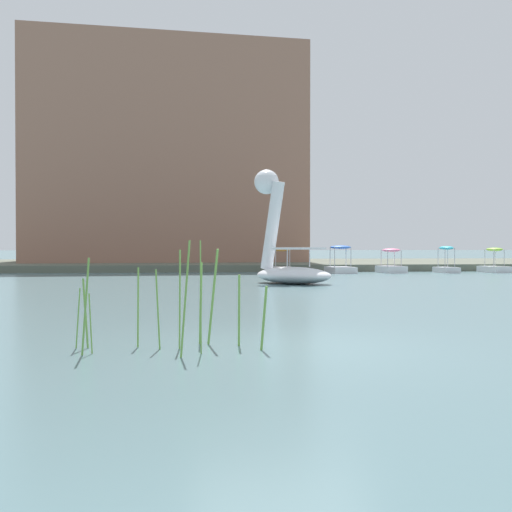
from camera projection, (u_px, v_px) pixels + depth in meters
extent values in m
plane|color=slate|center=(282.00, 347.00, 9.29)|extent=(510.14, 510.14, 0.00)
cube|color=#5B6051|center=(202.00, 264.00, 45.29)|extent=(145.93, 18.19, 0.41)
ellipsoid|color=white|center=(293.00, 275.00, 25.15)|extent=(3.65, 3.81, 0.65)
cylinder|color=white|center=(273.00, 226.00, 25.86)|extent=(1.09, 1.17, 3.51)
sphere|color=white|center=(266.00, 182.00, 26.05)|extent=(1.38, 1.38, 0.98)
cone|color=yellow|center=(259.00, 183.00, 26.32)|extent=(0.79, 0.80, 0.54)
cube|color=white|center=(299.00, 248.00, 24.96)|extent=(2.10, 2.10, 0.08)
cylinder|color=silver|center=(310.00, 258.00, 25.45)|extent=(0.04, 0.04, 0.71)
cylinder|color=silver|center=(287.00, 258.00, 24.47)|extent=(0.04, 0.04, 0.71)
cube|color=white|center=(281.00, 270.00, 35.03)|extent=(1.16, 1.92, 0.35)
ellipsoid|color=orange|center=(281.00, 249.00, 35.01)|extent=(0.95, 1.23, 0.20)
cylinder|color=#B7B7BF|center=(273.00, 258.00, 35.47)|extent=(0.04, 0.04, 0.93)
cylinder|color=#B7B7BF|center=(287.00, 258.00, 35.55)|extent=(0.04, 0.04, 0.93)
cylinder|color=#B7B7BF|center=(276.00, 258.00, 34.49)|extent=(0.04, 0.04, 0.93)
cylinder|color=#B7B7BF|center=(290.00, 258.00, 34.58)|extent=(0.04, 0.04, 0.93)
cube|color=white|center=(340.00, 270.00, 35.36)|extent=(1.39, 2.12, 0.33)
ellipsoid|color=blue|center=(340.00, 247.00, 35.35)|extent=(1.21, 1.10, 0.20)
cylinder|color=#B7B7BF|center=(330.00, 257.00, 35.67)|extent=(0.04, 0.04, 1.06)
cylinder|color=#B7B7BF|center=(346.00, 257.00, 35.84)|extent=(0.04, 0.04, 1.06)
cylinder|color=#B7B7BF|center=(335.00, 257.00, 34.87)|extent=(0.04, 0.04, 1.06)
cylinder|color=#B7B7BF|center=(351.00, 257.00, 35.04)|extent=(0.04, 0.04, 1.06)
cube|color=white|center=(391.00, 269.00, 35.99)|extent=(1.31, 1.98, 0.37)
ellipsoid|color=pink|center=(391.00, 250.00, 35.98)|extent=(1.10, 1.18, 0.20)
cylinder|color=#B7B7BF|center=(381.00, 258.00, 36.32)|extent=(0.04, 0.04, 0.87)
cylinder|color=#B7B7BF|center=(394.00, 258.00, 36.49)|extent=(0.04, 0.04, 0.87)
cylinder|color=#B7B7BF|center=(388.00, 258.00, 35.47)|extent=(0.04, 0.04, 0.87)
cylinder|color=#B7B7BF|center=(401.00, 258.00, 35.65)|extent=(0.04, 0.04, 0.87)
cube|color=white|center=(446.00, 270.00, 36.06)|extent=(0.94, 1.76, 0.30)
ellipsoid|color=#2DB7D1|center=(446.00, 248.00, 36.05)|extent=(0.74, 1.13, 0.20)
cylinder|color=#B7B7BF|center=(438.00, 257.00, 36.45)|extent=(0.04, 0.04, 1.06)
cylinder|color=#B7B7BF|center=(448.00, 257.00, 36.53)|extent=(0.04, 0.04, 1.06)
cylinder|color=#B7B7BF|center=(445.00, 258.00, 35.58)|extent=(0.04, 0.04, 1.06)
cylinder|color=#B7B7BF|center=(455.00, 258.00, 35.66)|extent=(0.04, 0.04, 1.06)
cube|color=white|center=(494.00, 269.00, 36.35)|extent=(1.25, 2.04, 0.34)
ellipsoid|color=#8CCC38|center=(494.00, 249.00, 36.34)|extent=(0.92, 1.16, 0.20)
cylinder|color=#B7B7BF|center=(485.00, 258.00, 36.69)|extent=(0.04, 0.04, 0.94)
cylinder|color=#B7B7BF|center=(495.00, 258.00, 36.83)|extent=(0.04, 0.04, 0.94)
cylinder|color=#B7B7BF|center=(494.00, 258.00, 35.85)|extent=(0.04, 0.04, 0.94)
cylinder|color=#B7B7BF|center=(504.00, 258.00, 36.00)|extent=(0.04, 0.04, 0.94)
cube|color=silver|center=(260.00, 248.00, 44.95)|extent=(4.97, 2.41, 1.90)
cube|color=black|center=(260.00, 242.00, 44.94)|extent=(4.59, 2.40, 0.53)
cube|color=#996B56|center=(163.00, 160.00, 47.78)|extent=(19.54, 14.78, 14.66)
cylinder|color=#669942|center=(185.00, 299.00, 8.46)|extent=(0.14, 0.14, 1.51)
cylinder|color=#669942|center=(213.00, 297.00, 9.46)|extent=(0.16, 0.20, 1.39)
cylinder|color=#669942|center=(239.00, 310.00, 9.37)|extent=(0.03, 0.10, 1.03)
cylinder|color=#669942|center=(138.00, 307.00, 9.32)|extent=(0.03, 0.17, 1.13)
cylinder|color=#669942|center=(201.00, 297.00, 8.72)|extent=(0.03, 0.02, 1.51)
cylinder|color=#669942|center=(180.00, 299.00, 9.13)|extent=(0.03, 0.03, 1.38)
cylinder|color=#669942|center=(158.00, 309.00, 9.09)|extent=(0.08, 0.03, 1.11)
cylinder|color=#669942|center=(264.00, 318.00, 8.99)|extent=(0.10, 0.12, 0.89)
cylinder|color=#669942|center=(85.00, 313.00, 9.24)|extent=(0.11, 0.15, 0.98)
cylinder|color=#669942|center=(78.00, 318.00, 9.13)|extent=(0.09, 0.11, 0.85)
cylinder|color=#669942|center=(201.00, 303.00, 9.59)|extent=(0.06, 0.05, 1.20)
cylinder|color=#669942|center=(85.00, 307.00, 8.51)|extent=(0.13, 0.15, 1.28)
cylinder|color=#669942|center=(91.00, 323.00, 8.75)|extent=(0.07, 0.13, 0.80)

